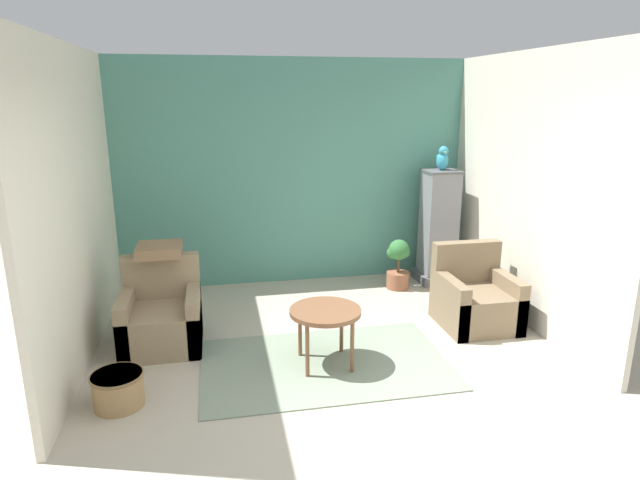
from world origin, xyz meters
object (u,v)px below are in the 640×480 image
object	(u,v)px
potted_plant	(398,263)
wicker_basket	(118,388)
coffee_table	(325,315)
armchair_right	(475,300)
birdcage	(438,229)
parrot	(442,159)
armchair_left	(162,318)

from	to	relation	value
potted_plant	wicker_basket	xyz separation A→B (m)	(-3.00, -2.09, -0.18)
coffee_table	potted_plant	world-z (taller)	potted_plant
armchair_right	birdcage	distance (m)	1.44
potted_plant	coffee_table	bearing A→B (deg)	-126.34
parrot	potted_plant	world-z (taller)	parrot
coffee_table	parrot	world-z (taller)	parrot
wicker_basket	parrot	bearing A→B (deg)	32.18
coffee_table	armchair_left	bearing A→B (deg)	154.45
parrot	armchair_right	bearing A→B (deg)	-96.38
armchair_left	parrot	bearing A→B (deg)	20.23
birdcage	potted_plant	world-z (taller)	birdcage
armchair_right	parrot	xyz separation A→B (m)	(0.15, 1.37, 1.31)
coffee_table	potted_plant	distance (m)	2.19
parrot	potted_plant	bearing A→B (deg)	-163.97
birdcage	parrot	bearing A→B (deg)	90.00
parrot	birdcage	bearing A→B (deg)	-90.00
armchair_right	parrot	distance (m)	1.90
coffee_table	wicker_basket	size ratio (longest dim) A/B	1.58
birdcage	wicker_basket	xyz separation A→B (m)	(-3.58, -2.25, -0.55)
birdcage	wicker_basket	bearing A→B (deg)	-147.85
coffee_table	wicker_basket	bearing A→B (deg)	-169.10
coffee_table	armchair_left	xyz separation A→B (m)	(-1.46, 0.70, -0.20)
armchair_right	parrot	world-z (taller)	parrot
coffee_table	wicker_basket	distance (m)	1.77
coffee_table	armchair_left	world-z (taller)	armchair_left
birdcage	armchair_left	bearing A→B (deg)	-159.81
coffee_table	birdcage	xyz separation A→B (m)	(1.87, 1.92, 0.22)
coffee_table	armchair_right	size ratio (longest dim) A/B	0.76
parrot	potted_plant	xyz separation A→B (m)	(-0.58, -0.17, -1.26)
armchair_right	parrot	bearing A→B (deg)	83.62
parrot	wicker_basket	xyz separation A→B (m)	(-3.58, -2.25, -1.44)
potted_plant	wicker_basket	size ratio (longest dim) A/B	1.56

